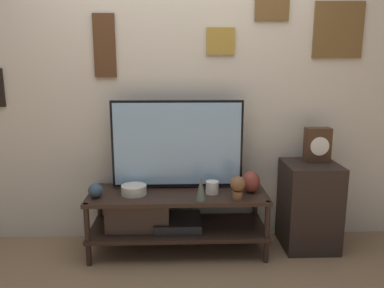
{
  "coord_description": "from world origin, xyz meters",
  "views": [
    {
      "loc": [
        0.02,
        -2.48,
        1.45
      ],
      "look_at": [
        0.11,
        0.29,
        0.87
      ],
      "focal_mm": 35.0,
      "sensor_mm": 36.0,
      "label": 1
    }
  ],
  "objects": [
    {
      "name": "vase_urn_stoneware",
      "position": [
        0.56,
        0.27,
        0.57
      ],
      "size": [
        0.14,
        0.14,
        0.17
      ],
      "color": "brown",
      "rests_on": "media_console"
    },
    {
      "name": "ground_plane",
      "position": [
        0.0,
        0.0,
        0.0
      ],
      "size": [
        12.0,
        12.0,
        0.0
      ],
      "primitive_type": "plane",
      "color": "#846647"
    },
    {
      "name": "vase_slim_bronze",
      "position": [
        0.17,
        0.1,
        0.57
      ],
      "size": [
        0.08,
        0.08,
        0.18
      ],
      "color": "#4C5647",
      "rests_on": "media_console"
    },
    {
      "name": "media_console",
      "position": [
        -0.11,
        0.29,
        0.3
      ],
      "size": [
        1.37,
        0.5,
        0.48
      ],
      "color": "black",
      "rests_on": "ground_plane"
    },
    {
      "name": "television",
      "position": [
        -0.0,
        0.4,
        0.84
      ],
      "size": [
        1.03,
        0.05,
        0.71
      ],
      "color": "black",
      "rests_on": "media_console"
    },
    {
      "name": "vase_wide_bowl",
      "position": [
        -0.33,
        0.26,
        0.52
      ],
      "size": [
        0.19,
        0.19,
        0.07
      ],
      "color": "beige",
      "rests_on": "media_console"
    },
    {
      "name": "decorative_bust",
      "position": [
        0.44,
        0.13,
        0.58
      ],
      "size": [
        0.11,
        0.11,
        0.17
      ],
      "color": "brown",
      "rests_on": "media_console"
    },
    {
      "name": "vase_round_glass",
      "position": [
        -0.61,
        0.2,
        0.54
      ],
      "size": [
        0.11,
        0.11,
        0.11
      ],
      "color": "#2D4251",
      "rests_on": "media_console"
    },
    {
      "name": "wall_back",
      "position": [
        0.0,
        0.59,
        1.35
      ],
      "size": [
        6.4,
        0.08,
        2.7
      ],
      "color": "beige",
      "rests_on": "ground_plane"
    },
    {
      "name": "candle_jar",
      "position": [
        0.26,
        0.26,
        0.53
      ],
      "size": [
        0.1,
        0.1,
        0.1
      ],
      "color": "silver",
      "rests_on": "media_console"
    },
    {
      "name": "side_table",
      "position": [
        1.05,
        0.33,
        0.35
      ],
      "size": [
        0.42,
        0.42,
        0.69
      ],
      "color": "black",
      "rests_on": "ground_plane"
    },
    {
      "name": "mantel_clock",
      "position": [
        1.11,
        0.38,
        0.83
      ],
      "size": [
        0.2,
        0.11,
        0.27
      ],
      "color": "#422819",
      "rests_on": "side_table"
    }
  ]
}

